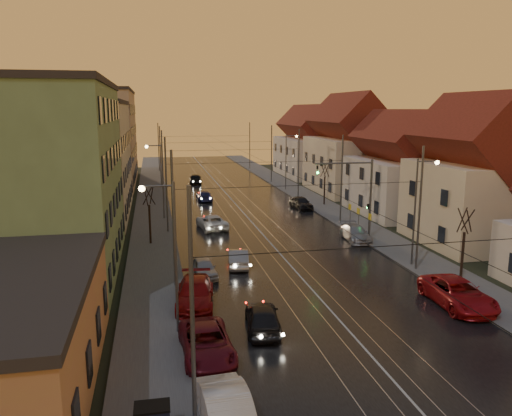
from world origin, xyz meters
TOP-DOWN VIEW (x-y plane):
  - ground at (0.00, 0.00)m, footprint 160.00×160.00m
  - road at (0.00, 40.00)m, footprint 16.00×120.00m
  - sidewalk_left at (-10.00, 40.00)m, footprint 4.00×120.00m
  - sidewalk_right at (10.00, 40.00)m, footprint 4.00×120.00m
  - tram_rail_0 at (-2.20, 40.00)m, footprint 0.06×120.00m
  - tram_rail_1 at (-0.77, 40.00)m, footprint 0.06×120.00m
  - tram_rail_2 at (0.77, 40.00)m, footprint 0.06×120.00m
  - tram_rail_3 at (2.20, 40.00)m, footprint 0.06×120.00m
  - apartment_left_1 at (-17.50, 14.00)m, footprint 10.00×18.00m
  - apartment_left_2 at (-17.50, 34.00)m, footprint 10.00×20.00m
  - apartment_left_3 at (-17.50, 58.00)m, footprint 10.00×24.00m
  - house_right_1 at (17.00, 15.00)m, footprint 8.67×10.20m
  - house_right_2 at (17.00, 28.00)m, footprint 9.18×12.24m
  - house_right_3 at (17.00, 43.00)m, footprint 9.18×14.28m
  - house_right_4 at (17.00, 61.00)m, footprint 9.18×16.32m
  - catenary_pole_l_0 at (-8.60, -6.00)m, footprint 0.16×0.16m
  - catenary_pole_l_1 at (-8.60, 9.00)m, footprint 0.16×0.16m
  - catenary_pole_r_1 at (8.60, 9.00)m, footprint 0.16×0.16m
  - catenary_pole_l_2 at (-8.60, 24.00)m, footprint 0.16×0.16m
  - catenary_pole_r_2 at (8.60, 24.00)m, footprint 0.16×0.16m
  - catenary_pole_l_3 at (-8.60, 39.00)m, footprint 0.16×0.16m
  - catenary_pole_r_3 at (8.60, 39.00)m, footprint 0.16×0.16m
  - catenary_pole_l_4 at (-8.60, 54.00)m, footprint 0.16×0.16m
  - catenary_pole_r_4 at (8.60, 54.00)m, footprint 0.16×0.16m
  - catenary_pole_l_5 at (-8.60, 72.00)m, footprint 0.16×0.16m
  - catenary_pole_r_5 at (8.60, 72.00)m, footprint 0.16×0.16m
  - street_lamp_0 at (-9.10, 2.00)m, footprint 1.75×0.32m
  - street_lamp_1 at (9.10, 10.00)m, footprint 1.75×0.32m
  - street_lamp_2 at (-9.10, 30.00)m, footprint 1.75×0.32m
  - street_lamp_3 at (9.10, 46.00)m, footprint 1.75×0.32m
  - traffic_light_mast at (7.99, 18.00)m, footprint 5.30×0.32m
  - bare_tree_0 at (-10.20, 20.00)m, footprint 1.09×1.09m
  - bare_tree_1 at (10.20, 6.00)m, footprint 1.09×1.09m
  - bare_tree_2 at (10.40, 34.00)m, footprint 1.09×1.09m
  - driving_car_0 at (-4.40, 1.54)m, footprint 2.30×4.51m
  - driving_car_1 at (-3.83, 12.56)m, footprint 1.95×4.24m
  - driving_car_2 at (-4.36, 24.72)m, footprint 3.00×5.33m
  - driving_car_3 at (-3.53, 39.96)m, footprint 1.89×4.41m
  - driving_car_4 at (-3.33, 55.15)m, footprint 2.22×4.76m
  - parked_left_1 at (-7.60, -0.72)m, footprint 2.49×5.11m
  - parked_left_2 at (-7.60, 5.68)m, footprint 2.75×5.46m
  - parked_left_3 at (-6.56, 10.78)m, footprint 1.85×3.87m
  - parked_right_0 at (7.60, 2.44)m, footprint 2.87×5.80m
  - parked_right_1 at (7.60, 17.80)m, footprint 2.15×4.76m
  - parked_right_2 at (7.04, 32.57)m, footprint 2.17×4.42m

SIDE VIEW (x-z plane):
  - ground at x=0.00m, z-range 0.00..0.00m
  - road at x=0.00m, z-range 0.00..0.04m
  - tram_rail_0 at x=-2.20m, z-range 0.04..0.07m
  - tram_rail_1 at x=-0.77m, z-range 0.04..0.07m
  - tram_rail_2 at x=0.77m, z-range 0.04..0.07m
  - tram_rail_3 at x=2.20m, z-range 0.04..0.07m
  - sidewalk_left at x=-10.00m, z-range 0.00..0.15m
  - sidewalk_right at x=10.00m, z-range 0.00..0.15m
  - driving_car_3 at x=-3.53m, z-range 0.00..1.27m
  - parked_left_3 at x=-6.56m, z-range 0.00..1.28m
  - driving_car_1 at x=-3.83m, z-range 0.00..1.35m
  - parked_right_1 at x=7.60m, z-range 0.00..1.35m
  - parked_left_1 at x=-7.60m, z-range 0.00..1.40m
  - driving_car_2 at x=-4.36m, z-range 0.00..1.41m
  - parked_right_2 at x=7.04m, z-range 0.00..1.45m
  - driving_car_0 at x=-4.40m, z-range 0.00..1.47m
  - parked_left_2 at x=-7.60m, z-range 0.00..1.52m
  - driving_car_4 at x=-3.33m, z-range 0.00..1.57m
  - parked_right_0 at x=7.60m, z-range 0.00..1.58m
  - bare_tree_0 at x=-10.20m, z-range -0.07..5.04m
  - bare_tree_1 at x=10.20m, z-range -0.07..5.04m
  - bare_tree_2 at x=10.40m, z-range -0.07..5.04m
  - catenary_pole_l_0 at x=-8.60m, z-range 0.00..9.00m
  - catenary_pole_l_1 at x=-8.60m, z-range 0.00..9.00m
  - catenary_pole_r_1 at x=8.60m, z-range 0.00..9.00m
  - catenary_pole_l_2 at x=-8.60m, z-range 0.00..9.00m
  - catenary_pole_r_2 at x=8.60m, z-range 0.00..9.00m
  - catenary_pole_l_3 at x=-8.60m, z-range 0.00..9.00m
  - catenary_pole_r_3 at x=8.60m, z-range 0.00..9.00m
  - catenary_pole_l_4 at x=-8.60m, z-range 0.00..9.00m
  - catenary_pole_r_4 at x=8.60m, z-range 0.00..9.00m
  - catenary_pole_l_5 at x=-8.60m, z-range 0.00..9.00m
  - catenary_pole_r_5 at x=8.60m, z-range 0.00..9.00m
  - traffic_light_mast at x=7.99m, z-range 1.00..8.20m
  - house_right_2 at x=17.00m, z-range 0.04..9.24m
  - street_lamp_0 at x=-9.10m, z-range 0.89..8.89m
  - street_lamp_1 at x=9.10m, z-range 0.89..8.89m
  - street_lamp_2 at x=-9.10m, z-range 0.89..8.89m
  - street_lamp_3 at x=9.10m, z-range 0.89..8.89m
  - house_right_4 at x=17.00m, z-range 0.05..10.05m
  - house_right_1 at x=17.00m, z-range 0.05..10.85m
  - house_right_3 at x=17.00m, z-range 0.05..11.55m
  - apartment_left_2 at x=-17.50m, z-range 0.00..12.00m
  - apartment_left_1 at x=-17.50m, z-range 0.00..13.00m
  - apartment_left_3 at x=-17.50m, z-range 0.00..14.00m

